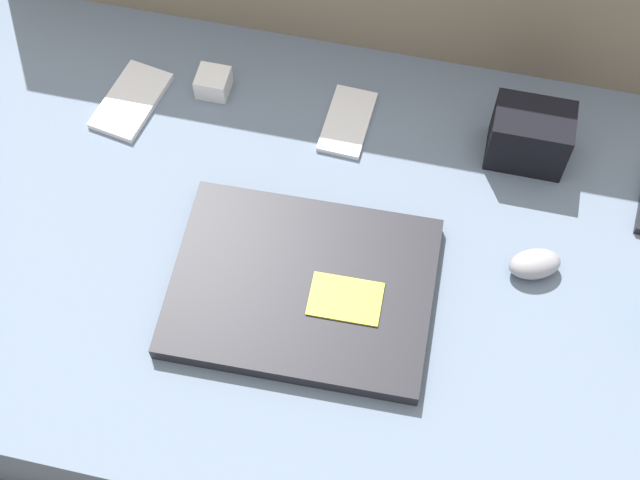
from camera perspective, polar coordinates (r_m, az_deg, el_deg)
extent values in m
plane|color=#4C4742|center=(1.31, 0.00, -3.78)|extent=(8.00, 8.00, 0.00)
cube|color=slate|center=(1.24, 0.00, -2.22)|extent=(1.17, 0.70, 0.15)
cube|color=black|center=(1.13, -1.14, -3.04)|extent=(0.34, 0.26, 0.02)
cube|color=yellow|center=(1.11, 1.64, -3.79)|extent=(0.09, 0.06, 0.00)
ellipsoid|color=gray|center=(1.17, 13.58, -1.50)|extent=(0.08, 0.06, 0.04)
cube|color=silver|center=(1.28, 1.77, 7.58)|extent=(0.07, 0.12, 0.01)
cube|color=silver|center=(1.32, -11.98, 8.72)|extent=(0.09, 0.14, 0.01)
cube|color=black|center=(1.24, 13.27, 6.50)|extent=(0.11, 0.07, 0.09)
cube|color=silver|center=(1.31, -6.84, 9.97)|extent=(0.05, 0.04, 0.03)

